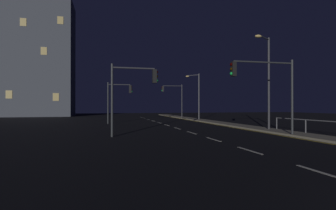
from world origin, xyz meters
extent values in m
plane|color=black|center=(0.00, 17.50, 0.00)|extent=(112.00, 112.00, 0.00)
cube|color=gray|center=(6.72, 17.50, 0.07)|extent=(2.04, 77.00, 0.14)
cube|color=silver|center=(0.00, 5.00, 0.01)|extent=(0.14, 2.00, 0.01)
cube|color=silver|center=(0.00, 9.00, 0.01)|extent=(0.14, 2.00, 0.01)
cube|color=silver|center=(0.00, 13.00, 0.01)|extent=(0.14, 2.00, 0.01)
cube|color=silver|center=(0.00, 17.00, 0.01)|extent=(0.14, 2.00, 0.01)
cube|color=silver|center=(0.00, 21.00, 0.01)|extent=(0.14, 2.00, 0.01)
cube|color=silver|center=(0.00, 25.00, 0.01)|extent=(0.14, 2.00, 0.01)
cube|color=silver|center=(0.00, 29.00, 0.01)|extent=(0.14, 2.00, 0.01)
cube|color=silver|center=(0.00, 33.00, 0.01)|extent=(0.14, 2.00, 0.01)
cube|color=silver|center=(0.00, 37.00, 0.01)|extent=(0.14, 2.00, 0.01)
cube|color=silver|center=(0.00, 41.00, 0.01)|extent=(0.14, 2.00, 0.01)
cube|color=silver|center=(0.00, 45.00, 0.01)|extent=(0.14, 2.00, 0.01)
cube|color=gold|center=(5.44, 22.50, 0.01)|extent=(0.14, 53.00, 0.01)
cylinder|color=#2D3033|center=(6.01, 13.24, 2.71)|extent=(0.16, 0.16, 5.15)
cylinder|color=#2D3033|center=(3.82, 13.33, 5.04)|extent=(4.39, 0.29, 0.11)
cube|color=black|center=(1.63, 13.42, 4.51)|extent=(0.29, 0.35, 0.95)
sphere|color=black|center=(1.48, 13.42, 4.81)|extent=(0.20, 0.20, 0.20)
sphere|color=black|center=(1.48, 13.42, 4.51)|extent=(0.20, 0.20, 0.20)
sphere|color=#19D84C|center=(1.48, 13.42, 4.21)|extent=(0.20, 0.20, 0.20)
cylinder|color=#2D3033|center=(-6.09, 15.86, 2.47)|extent=(0.16, 0.16, 4.95)
cylinder|color=#38383D|center=(-4.64, 15.83, 4.70)|extent=(2.91, 0.17, 0.11)
cube|color=black|center=(-3.18, 15.80, 4.17)|extent=(0.29, 0.35, 0.95)
sphere|color=black|center=(-3.03, 15.80, 4.47)|extent=(0.20, 0.20, 0.20)
sphere|color=black|center=(-3.03, 15.80, 4.17)|extent=(0.20, 0.20, 0.20)
sphere|color=#19D84C|center=(-3.03, 15.80, 3.87)|extent=(0.20, 0.20, 0.20)
cylinder|color=#38383D|center=(6.29, 39.61, 2.97)|extent=(0.16, 0.16, 5.66)
cylinder|color=#38383D|center=(4.67, 39.85, 5.55)|extent=(3.25, 0.58, 0.11)
cube|color=black|center=(3.06, 40.08, 5.03)|extent=(0.33, 0.38, 0.95)
sphere|color=black|center=(2.90, 40.10, 5.33)|extent=(0.20, 0.20, 0.20)
sphere|color=black|center=(2.90, 40.10, 5.03)|extent=(0.20, 0.20, 0.20)
sphere|color=#19D84C|center=(2.90, 40.10, 4.73)|extent=(0.20, 0.20, 0.20)
cylinder|color=#2D3033|center=(-6.21, 28.78, 2.44)|extent=(0.16, 0.16, 4.88)
cylinder|color=#38383D|center=(-4.92, 28.73, 4.63)|extent=(2.59, 0.21, 0.11)
cube|color=black|center=(-3.63, 28.68, 4.11)|extent=(0.29, 0.35, 0.95)
sphere|color=black|center=(-3.47, 28.68, 4.41)|extent=(0.20, 0.20, 0.20)
sphere|color=black|center=(-3.47, 28.68, 4.11)|extent=(0.20, 0.20, 0.20)
sphere|color=#19D84C|center=(-3.47, 28.68, 3.81)|extent=(0.20, 0.20, 0.20)
cylinder|color=#38383D|center=(6.82, 16.86, 3.99)|extent=(0.18, 0.18, 7.69)
cylinder|color=#2D3033|center=(5.99, 16.37, 7.68)|extent=(1.71, 1.06, 0.10)
ellipsoid|color=#F9D172|center=(5.16, 15.89, 7.58)|extent=(0.56, 0.36, 0.24)
cylinder|color=#4C4C51|center=(6.87, 33.08, 3.50)|extent=(0.18, 0.18, 6.72)
cylinder|color=#4C4C51|center=(6.24, 33.83, 6.71)|extent=(1.34, 1.55, 0.10)
ellipsoid|color=#F9D172|center=(5.60, 34.57, 6.61)|extent=(0.56, 0.36, 0.24)
cylinder|color=#59595E|center=(7.59, 13.72, 0.61)|extent=(0.09, 0.09, 0.95)
cylinder|color=#59595E|center=(7.59, 16.86, 0.61)|extent=(0.09, 0.09, 0.95)
cube|color=#4C515B|center=(-20.75, 54.71, 11.86)|extent=(15.30, 8.26, 23.71)
cube|color=#EACC7A|center=(-15.77, 50.55, 3.85)|extent=(1.10, 0.06, 1.50)
cube|color=#EACC7A|center=(-23.81, 50.55, 4.24)|extent=(1.10, 0.06, 1.50)
cube|color=#EACC7A|center=(-14.99, 50.55, 18.76)|extent=(1.10, 0.06, 1.50)
cube|color=#EACC7A|center=(-21.48, 50.55, 17.87)|extent=(1.10, 0.06, 1.50)
cube|color=#EACC7A|center=(-17.92, 50.55, 12.64)|extent=(1.10, 0.06, 1.50)
camera|label=1|loc=(-6.55, -1.35, 2.08)|focal=26.65mm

